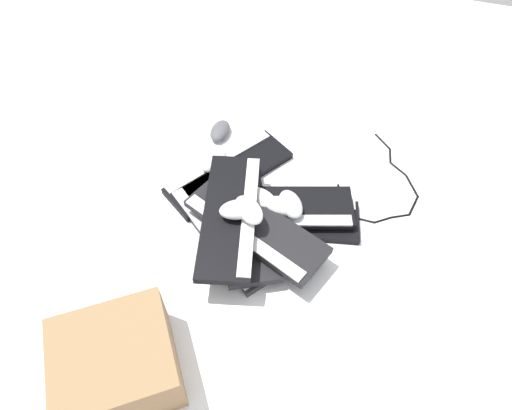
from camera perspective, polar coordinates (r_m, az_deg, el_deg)
name	(u,v)px	position (r m, az deg, el deg)	size (l,w,h in m)	color
ground_plane	(251,223)	(1.42, -0.67, -2.29)	(3.20, 3.20, 0.00)	white
keyboard_0	(288,216)	(1.43, 3.99, -1.43)	(0.46, 0.24, 0.03)	black
keyboard_1	(229,172)	(1.54, -3.43, 4.11)	(0.37, 0.45, 0.03)	black
keyboard_2	(226,229)	(1.40, -3.77, -3.07)	(0.44, 0.39, 0.03)	#232326
keyboard_3	(243,220)	(1.38, -1.60, -1.90)	(0.33, 0.46, 0.03)	black
keyboard_4	(255,227)	(1.33, -0.13, -2.72)	(0.46, 0.30, 0.03)	black
keyboard_5	(231,215)	(1.32, -3.18, -1.22)	(0.25, 0.46, 0.03)	black
keyboard_6	(281,208)	(1.41, 3.21, -0.39)	(0.46, 0.28, 0.03)	black
mouse_0	(214,161)	(1.53, -5.27, 5.50)	(0.11, 0.07, 0.04)	#B7B7BC
mouse_1	(281,206)	(1.37, 3.20, -0.10)	(0.11, 0.07, 0.04)	#B7B7BC
mouse_2	(249,210)	(1.28, -0.91, -0.62)	(0.11, 0.07, 0.04)	silver
mouse_3	(291,204)	(1.37, 4.35, 0.09)	(0.11, 0.07, 0.04)	#B7B7BC
mouse_4	(220,131)	(1.67, -4.51, 9.23)	(0.11, 0.07, 0.04)	#4C4C51
mouse_5	(239,209)	(1.28, -2.20, -0.55)	(0.11, 0.07, 0.04)	#B7B7BC
mouse_6	(260,198)	(1.38, 0.50, 0.92)	(0.11, 0.07, 0.04)	silver
cable_0	(384,188)	(1.56, 15.72, 2.03)	(0.27, 0.40, 0.01)	black
cardboard_box	(117,363)	(1.19, -17.02, -18.39)	(0.27, 0.25, 0.16)	olive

